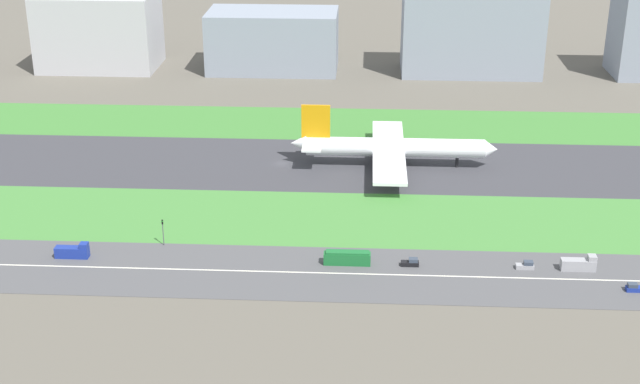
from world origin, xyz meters
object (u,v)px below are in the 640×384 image
Objects in this scene: fuel_tank_west at (294,32)px; truck_0 at (73,252)px; car_2 at (635,288)px; bus_0 at (347,258)px; office_tower at (471,30)px; airliner at (390,148)px; car_0 at (526,265)px; hangar_building at (273,41)px; truck_1 at (579,264)px; car_1 at (411,263)px; traffic_light at (163,230)px; terminal_building at (99,31)px.

truck_0 is at bearing -99.38° from fuel_tank_west.
truck_0 is 1.91× the size of car_2.
bus_0 is at bearing -82.12° from fuel_tank_west.
office_tower reaches higher than truck_0.
bus_0 is at bearing -99.67° from airliner.
hangar_building is (-80.80, 182.00, 11.84)m from car_0.
truck_0 reaches higher than bus_0.
office_tower is at bearing 92.81° from truck_1.
hangar_building reaches higher than truck_0.
truck_0 reaches higher than car_1.
hangar_building reaches higher than fuel_tank_west.
bus_0 is at bearing -9.52° from traffic_light.
terminal_building is at bearing 110.56° from traffic_light.
truck_0 is 68.95m from bus_0.
truck_0 is 112.82m from car_0.
terminal_building reaches higher than truck_0.
office_tower is at bearing 72.37° from airliner.
car_0 is 182.86m from office_tower.
car_0 is 0.61× the size of traffic_light.
fuel_tank_west is at bearing 105.14° from airliner.
truck_0 is at bearing -139.82° from airliner.
airliner reaches higher than car_0.
airliner is 124.07m from hangar_building.
traffic_light is at bearing 20.58° from truck_0.
airliner is at bearing -74.86° from fuel_tank_west.
car_1 is at bearing -10.92° from car_2.
terminal_building is at bearing 125.25° from car_1.
airliner is 84.35m from traffic_light.
fuel_tank_west is (16.23, 219.01, 1.85)m from traffic_light.
truck_0 is at bearing -76.42° from terminal_building.
office_tower reaches higher than airliner.
bus_0 is (-67.54, 10.00, 0.90)m from car_2.
truck_1 is (45.16, -68.00, -4.56)m from airliner.
hangar_building reaches higher than car_1.
fuel_tank_west is at bearing 28.91° from terminal_building.
truck_1 is at bearing -56.41° from airliner.
terminal_building reaches higher than truck_1.
fuel_tank_west is (-98.97, 237.00, 5.22)m from car_2.
truck_1 reaches higher than car_0.
terminal_building is (-124.50, 114.00, 9.84)m from airliner.
office_tower is at bearing 75.28° from bus_0.
truck_0 is at bearing -99.98° from hangar_building.
traffic_light is at bearing -118.76° from office_tower.
airliner is 14.77× the size of car_2.
terminal_building is at bearing 180.00° from office_tower.
car_2 is 1.00× the size of car_0.
truck_0 is 185.13m from hangar_building.
office_tower reaches higher than terminal_building.
traffic_light is at bearing 175.01° from car_0.
bus_0 is 0.47× the size of fuel_tank_west.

